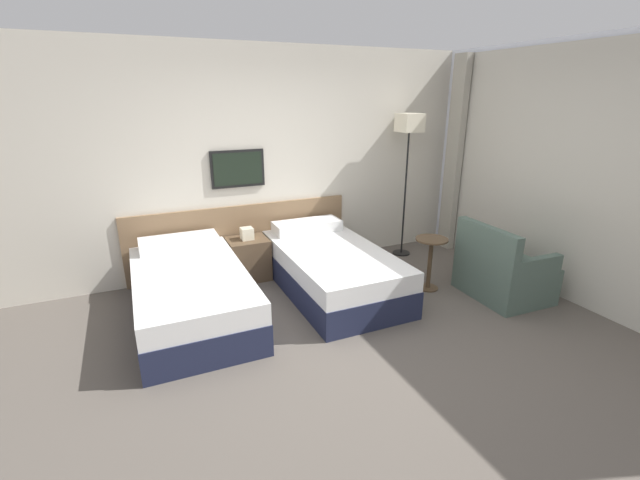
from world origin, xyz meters
TOP-DOWN VIEW (x-y plane):
  - ground_plane at (0.00, 0.00)m, footprint 16.00×16.00m
  - wall_headboard at (-0.03, 2.16)m, footprint 10.00×0.10m
  - wall_window at (2.53, -0.08)m, footprint 0.21×4.63m
  - bed_near_door at (-1.31, 1.13)m, footprint 1.05×1.95m
  - bed_near_window at (0.24, 1.13)m, footprint 1.05×1.95m
  - nightstand at (-0.53, 1.85)m, footprint 0.47×0.41m
  - floor_lamp at (1.65, 1.79)m, footprint 0.29×0.29m
  - side_table at (1.28, 0.70)m, footprint 0.36×0.36m
  - armchair at (1.89, 0.22)m, footprint 0.75×0.88m

SIDE VIEW (x-z plane):
  - ground_plane at x=0.00m, z-range 0.00..0.00m
  - nightstand at x=-0.53m, z-range -0.06..0.58m
  - bed_near_door at x=-1.31m, z-range -0.06..0.58m
  - bed_near_window at x=0.24m, z-range -0.06..0.58m
  - armchair at x=1.89m, z-range -0.15..0.69m
  - side_table at x=1.28m, z-range 0.11..0.72m
  - wall_headboard at x=-0.03m, z-range -0.05..2.65m
  - wall_window at x=2.53m, z-range -0.01..2.69m
  - floor_lamp at x=1.65m, z-range 0.71..2.61m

